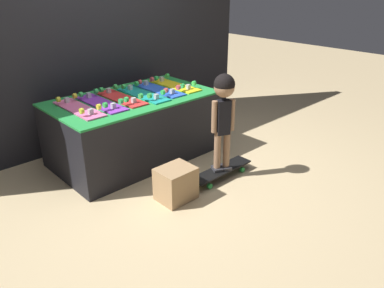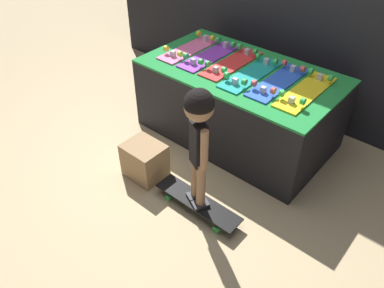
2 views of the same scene
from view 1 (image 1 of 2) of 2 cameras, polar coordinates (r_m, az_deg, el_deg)
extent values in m
plane|color=tan|center=(3.83, -3.15, -4.83)|extent=(16.00, 16.00, 0.00)
cube|color=black|center=(4.51, -15.09, 15.12)|extent=(4.54, 0.10, 2.40)
cube|color=black|center=(4.13, -8.80, 2.36)|extent=(1.71, 0.98, 0.67)
cube|color=#23893D|center=(4.01, -9.11, 6.95)|extent=(1.71, 0.98, 0.02)
cube|color=pink|center=(3.74, -16.88, 5.15)|extent=(0.20, 0.70, 0.01)
cube|color=#B7B7BC|center=(3.93, -18.51, 6.36)|extent=(0.04, 0.04, 0.05)
cylinder|color=yellow|center=(3.96, -17.44, 7.01)|extent=(0.03, 0.05, 0.05)
cylinder|color=yellow|center=(3.89, -19.70, 6.41)|extent=(0.03, 0.05, 0.05)
cube|color=#B7B7BC|center=(3.53, -15.19, 4.79)|extent=(0.04, 0.04, 0.05)
cylinder|color=yellow|center=(3.56, -14.03, 5.52)|extent=(0.03, 0.05, 0.05)
cylinder|color=yellow|center=(3.49, -16.47, 4.84)|extent=(0.03, 0.05, 0.05)
cube|color=purple|center=(3.84, -13.72, 6.04)|extent=(0.20, 0.70, 0.01)
cube|color=#B7B7BC|center=(4.03, -15.45, 7.18)|extent=(0.04, 0.04, 0.05)
cylinder|color=green|center=(4.06, -14.43, 7.80)|extent=(0.03, 0.05, 0.05)
cylinder|color=green|center=(3.99, -16.58, 7.24)|extent=(0.03, 0.05, 0.05)
cube|color=#B7B7BC|center=(3.64, -11.90, 5.73)|extent=(0.04, 0.04, 0.05)
cylinder|color=green|center=(3.68, -10.80, 6.42)|extent=(0.03, 0.05, 0.05)
cylinder|color=green|center=(3.59, -13.10, 5.79)|extent=(0.03, 0.05, 0.05)
cube|color=red|center=(3.97, -10.78, 6.87)|extent=(0.20, 0.70, 0.01)
cube|color=#B7B7BC|center=(4.15, -12.59, 7.96)|extent=(0.04, 0.04, 0.05)
cylinder|color=green|center=(4.18, -11.62, 8.55)|extent=(0.03, 0.05, 0.05)
cylinder|color=green|center=(4.10, -13.66, 8.04)|extent=(0.03, 0.05, 0.05)
cube|color=#B7B7BC|center=(3.77, -8.87, 6.61)|extent=(0.04, 0.04, 0.05)
cylinder|color=green|center=(3.81, -7.83, 7.26)|extent=(0.03, 0.05, 0.05)
cylinder|color=green|center=(3.72, -9.99, 6.69)|extent=(0.03, 0.05, 0.05)
cube|color=teal|center=(4.05, -7.49, 7.46)|extent=(0.20, 0.70, 0.01)
cube|color=#B7B7BC|center=(4.23, -9.40, 8.52)|extent=(0.04, 0.04, 0.05)
cylinder|color=green|center=(4.27, -8.46, 9.08)|extent=(0.03, 0.05, 0.05)
cylinder|color=green|center=(4.17, -10.40, 8.61)|extent=(0.03, 0.05, 0.05)
cube|color=#B7B7BC|center=(3.86, -5.45, 7.22)|extent=(0.04, 0.04, 0.05)
cylinder|color=green|center=(3.91, -4.47, 7.85)|extent=(0.03, 0.05, 0.05)
cylinder|color=green|center=(3.81, -6.49, 7.31)|extent=(0.03, 0.05, 0.05)
cube|color=blue|center=(4.21, -5.09, 8.24)|extent=(0.20, 0.70, 0.01)
cube|color=#B7B7BC|center=(4.38, -7.02, 9.24)|extent=(0.04, 0.04, 0.05)
cylinder|color=#D84C4C|center=(4.43, -6.13, 9.77)|extent=(0.03, 0.05, 0.05)
cylinder|color=#D84C4C|center=(4.33, -7.96, 9.34)|extent=(0.03, 0.05, 0.05)
cube|color=#B7B7BC|center=(4.03, -3.02, 8.03)|extent=(0.04, 0.04, 0.05)
cylinder|color=#D84C4C|center=(4.08, -2.10, 8.62)|extent=(0.03, 0.05, 0.05)
cylinder|color=#D84C4C|center=(3.97, -3.99, 8.14)|extent=(0.03, 0.05, 0.05)
cube|color=yellow|center=(4.37, -2.66, 8.89)|extent=(0.20, 0.70, 0.01)
cube|color=#B7B7BC|center=(4.53, -4.62, 9.84)|extent=(0.04, 0.04, 0.05)
cylinder|color=green|center=(4.58, -3.78, 10.35)|extent=(0.03, 0.05, 0.05)
cylinder|color=green|center=(4.47, -5.50, 9.95)|extent=(0.03, 0.05, 0.05)
cube|color=#B7B7BC|center=(4.19, -0.57, 8.71)|extent=(0.04, 0.04, 0.05)
cylinder|color=green|center=(4.24, 0.29, 9.25)|extent=(0.03, 0.05, 0.05)
cylinder|color=green|center=(4.13, -1.46, 8.82)|extent=(0.03, 0.05, 0.05)
cube|color=black|center=(3.77, 4.48, -3.93)|extent=(0.73, 0.18, 0.01)
cube|color=#B7B7BC|center=(3.94, 6.85, -3.19)|extent=(0.04, 0.04, 0.05)
cylinder|color=green|center=(4.00, 6.02, -3.16)|extent=(0.05, 0.03, 0.05)
cylinder|color=green|center=(3.91, 7.66, -3.89)|extent=(0.05, 0.03, 0.05)
cube|color=#B7B7BC|center=(3.63, 1.87, -5.63)|extent=(0.04, 0.04, 0.05)
cylinder|color=green|center=(3.69, 1.04, -5.56)|extent=(0.05, 0.03, 0.05)
cylinder|color=green|center=(3.60, 2.71, -6.41)|extent=(0.05, 0.03, 0.05)
cube|color=#2D2D33|center=(3.77, 5.17, -3.54)|extent=(0.13, 0.15, 0.03)
cylinder|color=#997051|center=(3.68, 5.29, -0.69)|extent=(0.07, 0.07, 0.38)
cube|color=#2D2D33|center=(3.74, 3.81, -3.75)|extent=(0.13, 0.15, 0.03)
cylinder|color=#997051|center=(3.65, 3.90, -0.89)|extent=(0.07, 0.07, 0.38)
cube|color=black|center=(3.53, 4.78, 4.08)|extent=(0.15, 0.13, 0.34)
cylinder|color=#997051|center=(3.56, 6.12, 4.44)|extent=(0.05, 0.05, 0.31)
cylinder|color=#997051|center=(3.50, 3.42, 4.15)|extent=(0.05, 0.05, 0.31)
sphere|color=#997051|center=(3.44, 4.94, 8.65)|extent=(0.19, 0.19, 0.19)
sphere|color=black|center=(3.44, 4.96, 9.04)|extent=(0.20, 0.20, 0.20)
cube|color=#A37F56|center=(3.38, -2.48, -6.05)|extent=(0.32, 0.27, 0.31)
camera|label=2|loc=(3.80, 40.04, 24.27)|focal=35.00mm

